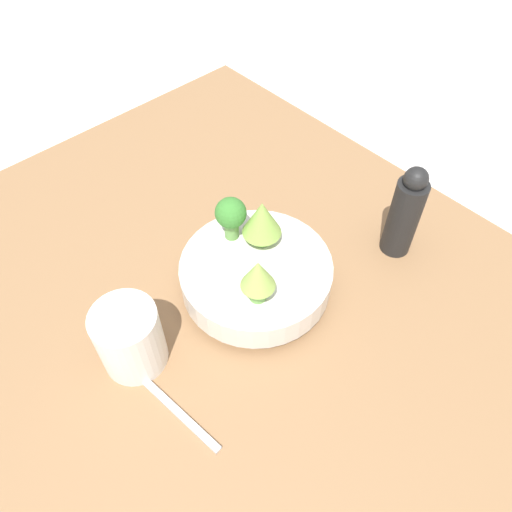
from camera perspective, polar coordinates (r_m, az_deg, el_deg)
name	(u,v)px	position (r m, az deg, el deg)	size (l,w,h in m)	color
ground_plane	(253,330)	(0.77, -0.32, -8.49)	(6.00, 6.00, 0.00)	silver
table	(253,324)	(0.75, -0.33, -7.73)	(1.12, 0.86, 0.04)	olive
bowl	(256,275)	(0.74, 0.00, -2.20)	(0.22, 0.22, 0.06)	silver
romanesco_piece_near	(257,277)	(0.64, 0.16, -2.39)	(0.05, 0.05, 0.08)	#6BA34C
broccoli_floret_left	(231,215)	(0.72, -2.90, 4.71)	(0.05, 0.05, 0.07)	#609347
romanesco_piece_far	(262,219)	(0.71, 0.68, 4.21)	(0.06, 0.06, 0.08)	#6BA34C
cup	(130,338)	(0.68, -14.22, -9.11)	(0.09, 0.09, 0.10)	silver
pepper_mill	(405,213)	(0.79, 16.65, 4.71)	(0.05, 0.05, 0.17)	black
fork	(164,399)	(0.68, -10.47, -15.77)	(0.20, 0.03, 0.01)	silver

